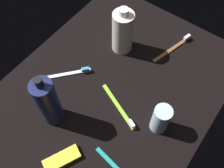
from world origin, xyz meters
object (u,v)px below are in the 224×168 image
toothbrush_white (68,73)px  bodywash_bottle (123,32)px  snack_bar_yellow (62,159)px  toothbrush_lime (120,108)px  toothbrush_brown (174,47)px  lotion_bottle (48,102)px  deodorant_stick (161,119)px

toothbrush_white → bodywash_bottle: bearing=159.1°
bodywash_bottle → snack_bar_yellow: (43.42, 10.14, -7.49)cm
bodywash_bottle → snack_bar_yellow: bodywash_bottle is taller
snack_bar_yellow → toothbrush_lime: bearing=-164.9°
bodywash_bottle → toothbrush_lime: bodywash_bottle is taller
toothbrush_white → snack_bar_yellow: bearing=38.3°
toothbrush_brown → toothbrush_white: 39.33cm
lotion_bottle → toothbrush_white: lotion_bottle is taller
lotion_bottle → toothbrush_white: size_ratio=1.51×
toothbrush_lime → toothbrush_brown: (-31.73, 1.47, 0.00)cm
snack_bar_yellow → lotion_bottle: bearing=-103.1°
deodorant_stick → toothbrush_white: 34.90cm
bodywash_bottle → toothbrush_white: 23.34cm
lotion_bottle → toothbrush_white: 18.25cm
deodorant_stick → toothbrush_brown: size_ratio=0.61×
toothbrush_brown → toothbrush_white: bearing=-36.6°
deodorant_stick → bodywash_bottle: bearing=-124.7°
deodorant_stick → toothbrush_lime: 13.63cm
bodywash_bottle → deodorant_stick: (18.45, 26.64, -2.83)cm
toothbrush_lime → bodywash_bottle: bearing=-145.8°
lotion_bottle → snack_bar_yellow: lotion_bottle is taller
toothbrush_white → toothbrush_brown: bearing=143.4°
bodywash_bottle → snack_bar_yellow: size_ratio=1.75×
toothbrush_lime → toothbrush_white: 21.96cm
bodywash_bottle → snack_bar_yellow: 45.22cm
deodorant_stick → toothbrush_brown: bearing=-159.4°
bodywash_bottle → toothbrush_brown: size_ratio=1.03×
lotion_bottle → toothbrush_brown: bearing=160.3°
toothbrush_lime → toothbrush_brown: 31.76cm
snack_bar_yellow → toothbrush_brown: bearing=-160.7°
toothbrush_lime → snack_bar_yellow: 23.02cm
toothbrush_white → lotion_bottle: bearing=26.2°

